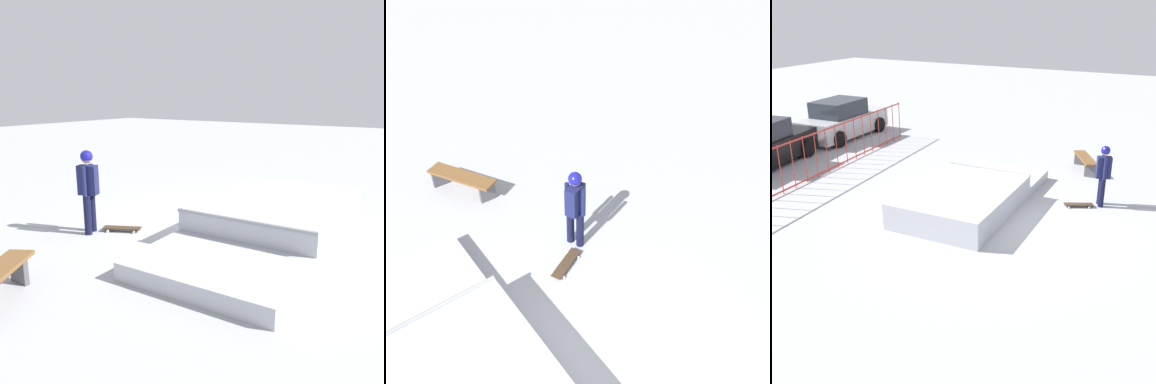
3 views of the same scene
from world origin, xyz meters
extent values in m
cube|color=#B0B3BB|center=(2.61, 1.27, 0.15)|extent=(1.86, 2.64, 0.30)
cylinder|color=gray|center=(1.71, 1.24, 0.70)|extent=(0.14, 2.60, 0.08)
cylinder|color=black|center=(2.29, -1.94, 0.41)|extent=(0.15, 0.15, 0.82)
cylinder|color=black|center=(2.08, -2.03, 0.41)|extent=(0.15, 0.15, 0.82)
cube|color=#191E4C|center=(2.18, -1.99, 1.12)|extent=(0.35, 0.44, 0.60)
cylinder|color=#191E4C|center=(2.35, -1.92, 1.12)|extent=(0.09, 0.09, 0.60)
cylinder|color=#191E4C|center=(2.02, -2.05, 1.12)|extent=(0.09, 0.09, 0.60)
sphere|color=tan|center=(2.18, -1.99, 1.57)|extent=(0.22, 0.22, 0.22)
sphere|color=navy|center=(2.18, -1.99, 1.60)|extent=(0.25, 0.25, 0.25)
cube|color=#3F2D1E|center=(1.78, -1.49, 0.08)|extent=(0.54, 0.80, 0.02)
cylinder|color=silver|center=(2.01, -1.69, 0.03)|extent=(0.05, 0.06, 0.06)
cylinder|color=silver|center=(1.80, -1.79, 0.03)|extent=(0.05, 0.06, 0.06)
cylinder|color=silver|center=(1.75, -1.19, 0.03)|extent=(0.05, 0.06, 0.06)
cylinder|color=silver|center=(1.55, -1.29, 0.03)|extent=(0.05, 0.06, 0.06)
cube|color=brown|center=(4.95, -0.84, 0.45)|extent=(1.59, 1.14, 0.06)
cube|color=#4C4C51|center=(5.51, -0.52, 0.21)|extent=(0.08, 0.36, 0.42)
cube|color=#4C4C51|center=(4.38, -1.16, 0.21)|extent=(0.08, 0.36, 0.42)
camera|label=1|loc=(7.62, 4.12, 2.80)|focal=37.39mm
camera|label=2|loc=(-2.84, 1.51, 6.29)|focal=40.88mm
camera|label=3|loc=(-10.47, -4.30, 5.27)|focal=44.44mm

